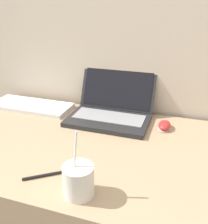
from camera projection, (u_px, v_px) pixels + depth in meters
desk at (106, 218)px, 1.12m from camera, size 1.29×0.70×0.72m
laptop at (111, 109)px, 1.19m from camera, size 0.36×0.30×0.20m
drink_cup at (78, 180)px, 0.72m from camera, size 0.09×0.09×0.19m
computer_mouse at (164, 126)px, 1.10m from camera, size 0.06×0.09×0.03m
external_keyboard at (31, 106)px, 1.31m from camera, size 0.40×0.16×0.02m
pen at (48, 175)px, 0.81m from camera, size 0.13×0.10×0.01m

